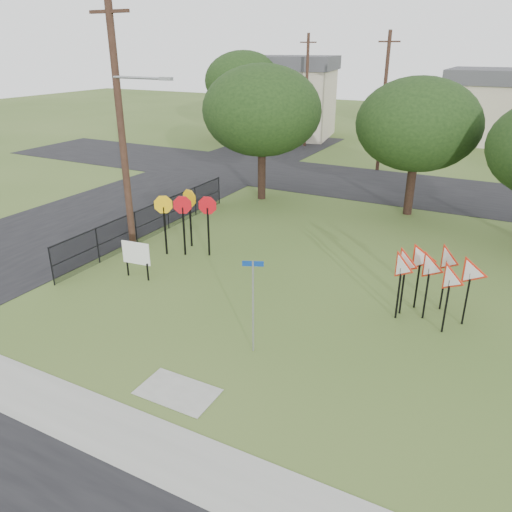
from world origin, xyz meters
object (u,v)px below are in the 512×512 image
(info_board, at_px, (136,254))
(stop_sign_cluster, at_px, (186,210))
(street_name_sign, at_px, (253,301))
(yield_sign_cluster, at_px, (432,269))

(info_board, bearing_deg, stop_sign_cluster, 85.53)
(street_name_sign, height_order, info_board, street_name_sign)
(street_name_sign, xyz_separation_m, stop_sign_cluster, (-5.89, 5.23, 0.27))
(yield_sign_cluster, bearing_deg, info_board, -168.94)
(street_name_sign, height_order, stop_sign_cluster, street_name_sign)
(stop_sign_cluster, bearing_deg, street_name_sign, -41.62)
(street_name_sign, relative_size, info_board, 1.95)
(info_board, bearing_deg, street_name_sign, -20.43)
(stop_sign_cluster, xyz_separation_m, yield_sign_cluster, (9.89, -0.97, -0.19))
(yield_sign_cluster, bearing_deg, street_name_sign, -133.28)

